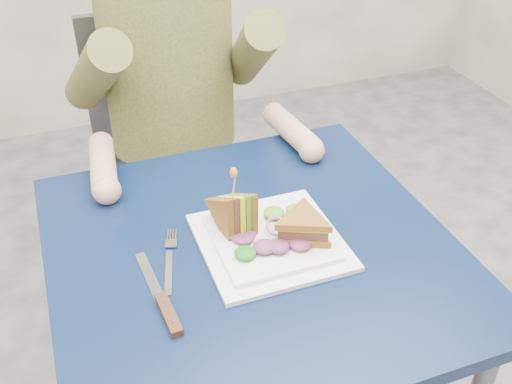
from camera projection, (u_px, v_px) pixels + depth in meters
name	position (u px, v px, depth m)	size (l,w,h in m)	color
table	(253.00, 277.00, 1.17)	(0.75, 0.75, 0.73)	black
chair	(170.00, 148.00, 1.80)	(0.42, 0.40, 0.93)	#47474C
diner	(168.00, 40.00, 1.50)	(0.54, 0.59, 0.74)	brown
plate	(270.00, 240.00, 1.13)	(0.26, 0.26, 0.02)	white
sandwich_flat	(303.00, 227.00, 1.10)	(0.16, 0.16, 0.05)	brown
sandwich_upright	(235.00, 214.00, 1.12)	(0.08, 0.13, 0.13)	brown
fork	(170.00, 262.00, 1.09)	(0.06, 0.18, 0.01)	silver
knife	(165.00, 306.00, 0.99)	(0.04, 0.22, 0.02)	silver
toothpick	(234.00, 186.00, 1.08)	(0.00, 0.00, 0.06)	tan
toothpick_frill	(234.00, 173.00, 1.07)	(0.01, 0.01, 0.02)	orange
lettuce_spill	(271.00, 228.00, 1.13)	(0.15, 0.13, 0.02)	#337A14
onion_ring	(277.00, 226.00, 1.12)	(0.04, 0.04, 0.01)	#9E4C7A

